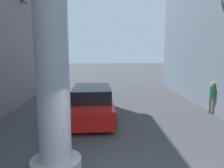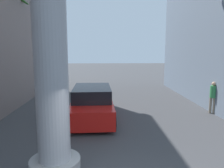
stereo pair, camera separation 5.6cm
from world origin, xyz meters
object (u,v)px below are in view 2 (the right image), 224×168
object	(u,v)px
car_lead	(92,103)
palm_tree_far_left	(39,35)
street_lamp	(216,28)
palm_tree_mid_left	(4,26)
pedestrian_mid_right	(213,95)

from	to	relation	value
car_lead	palm_tree_far_left	distance (m)	13.18
street_lamp	palm_tree_mid_left	size ratio (longest dim) A/B	1.09
palm_tree_far_left	palm_tree_mid_left	world-z (taller)	palm_tree_far_left
palm_tree_far_left	street_lamp	bearing A→B (deg)	-37.12
street_lamp	palm_tree_mid_left	world-z (taller)	street_lamp
palm_tree_far_left	palm_tree_mid_left	distance (m)	8.52
street_lamp	palm_tree_mid_left	bearing A→B (deg)	175.17
palm_tree_mid_left	pedestrian_mid_right	size ratio (longest dim) A/B	4.07
street_lamp	palm_tree_far_left	world-z (taller)	palm_tree_far_left
street_lamp	palm_tree_far_left	distance (m)	15.78
palm_tree_mid_left	car_lead	bearing A→B (deg)	-27.18
palm_tree_mid_left	pedestrian_mid_right	bearing A→B (deg)	-10.90
car_lead	pedestrian_mid_right	bearing A→B (deg)	3.96
palm_tree_far_left	pedestrian_mid_right	xyz separation A→B (m)	(12.05, -10.73, -3.82)
street_lamp	palm_tree_mid_left	distance (m)	12.14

